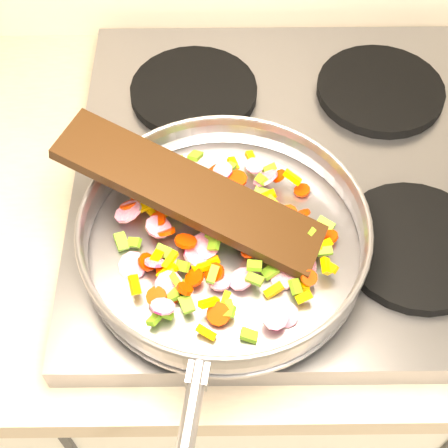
{
  "coord_description": "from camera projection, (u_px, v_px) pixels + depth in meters",
  "views": [
    {
      "loc": [
        -0.8,
        1.1,
        1.59
      ],
      "look_at": [
        -0.8,
        1.52,
        1.0
      ],
      "focal_mm": 50.0,
      "sensor_mm": 36.0,
      "label": 1
    }
  ],
  "objects": [
    {
      "name": "cooktop",
      "position": [
        292.0,
        174.0,
        0.88
      ],
      "size": [
        0.6,
        0.6,
        0.04
      ],
      "primitive_type": "cube",
      "color": "#939399",
      "rests_on": "counter_top"
    },
    {
      "name": "grate_fl",
      "position": [
        190.0,
        248.0,
        0.77
      ],
      "size": [
        0.19,
        0.19,
        0.02
      ],
      "primitive_type": "cylinder",
      "color": "black",
      "rests_on": "cooktop"
    },
    {
      "name": "grate_fr",
      "position": [
        415.0,
        246.0,
        0.77
      ],
      "size": [
        0.19,
        0.19,
        0.02
      ],
      "primitive_type": "cylinder",
      "color": "black",
      "rests_on": "cooktop"
    },
    {
      "name": "grate_bl",
      "position": [
        194.0,
        91.0,
        0.93
      ],
      "size": [
        0.19,
        0.19,
        0.02
      ],
      "primitive_type": "cylinder",
      "color": "black",
      "rests_on": "cooktop"
    },
    {
      "name": "grate_br",
      "position": [
        380.0,
        90.0,
        0.93
      ],
      "size": [
        0.19,
        0.19,
        0.02
      ],
      "primitive_type": "cylinder",
      "color": "black",
      "rests_on": "cooktop"
    },
    {
      "name": "saute_pan",
      "position": [
        224.0,
        234.0,
        0.74
      ],
      "size": [
        0.38,
        0.55,
        0.05
      ],
      "rotation": [
        0.0,
        0.0,
        -0.15
      ],
      "color": "#9E9EA5",
      "rests_on": "grate_fl"
    },
    {
      "name": "vegetable_heap",
      "position": [
        220.0,
        234.0,
        0.75
      ],
      "size": [
        0.28,
        0.27,
        0.04
      ],
      "color": "#C5135A",
      "rests_on": "saute_pan"
    },
    {
      "name": "wooden_spatula",
      "position": [
        190.0,
        193.0,
        0.74
      ],
      "size": [
        0.33,
        0.2,
        0.09
      ],
      "primitive_type": "cube",
      "rotation": [
        0.0,
        -0.21,
        2.73
      ],
      "color": "black",
      "rests_on": "saute_pan"
    }
  ]
}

